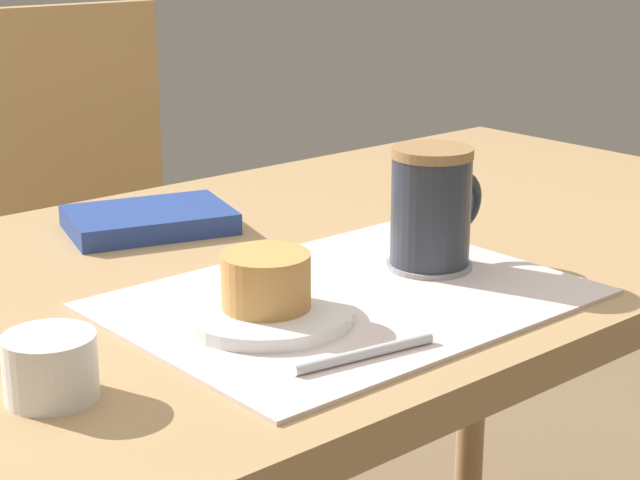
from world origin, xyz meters
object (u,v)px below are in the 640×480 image
(pastry_plate, at_px, (267,313))
(dining_table, at_px, (302,320))
(pastry, at_px, (266,281))
(coffee_mug, at_px, (432,205))
(sugar_bowl, at_px, (51,367))
(small_book, at_px, (149,220))
(wooden_chair, at_px, (98,252))

(pastry_plate, bearing_deg, dining_table, 41.67)
(dining_table, height_order, pastry, pastry)
(coffee_mug, relative_size, sugar_bowl, 1.69)
(dining_table, xyz_separation_m, coffee_mug, (0.06, -0.13, 0.15))
(pastry, height_order, sugar_bowl, pastry)
(sugar_bowl, bearing_deg, small_book, 48.58)
(pastry, bearing_deg, dining_table, 41.67)
(dining_table, distance_m, coffee_mug, 0.21)
(wooden_chair, bearing_deg, dining_table, 80.29)
(small_book, bearing_deg, dining_table, -49.00)
(dining_table, xyz_separation_m, wooden_chair, (0.15, 0.73, -0.13))
(sugar_bowl, bearing_deg, coffee_mug, 2.93)
(wooden_chair, bearing_deg, pastry_plate, 72.37)
(small_book, bearing_deg, sugar_bowl, -114.64)
(small_book, bearing_deg, pastry, -87.29)
(dining_table, relative_size, wooden_chair, 1.49)
(wooden_chair, relative_size, sugar_bowl, 13.02)
(pastry, xyz_separation_m, sugar_bowl, (-0.21, -0.01, -0.02))
(dining_table, bearing_deg, pastry_plate, -138.33)
(pastry_plate, relative_size, pastry, 1.96)
(pastry, distance_m, small_book, 0.33)
(small_book, bearing_deg, coffee_mug, -49.33)
(pastry_plate, height_order, small_book, small_book)
(dining_table, relative_size, small_book, 7.56)
(wooden_chair, bearing_deg, small_book, 69.29)
(wooden_chair, relative_size, coffee_mug, 7.72)
(dining_table, height_order, pastry_plate, pastry_plate)
(dining_table, xyz_separation_m, pastry_plate, (-0.16, -0.14, 0.09))
(wooden_chair, height_order, small_book, wooden_chair)
(pastry, relative_size, coffee_mug, 0.67)
(dining_table, bearing_deg, pastry, -138.33)
(pastry_plate, relative_size, small_book, 0.85)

